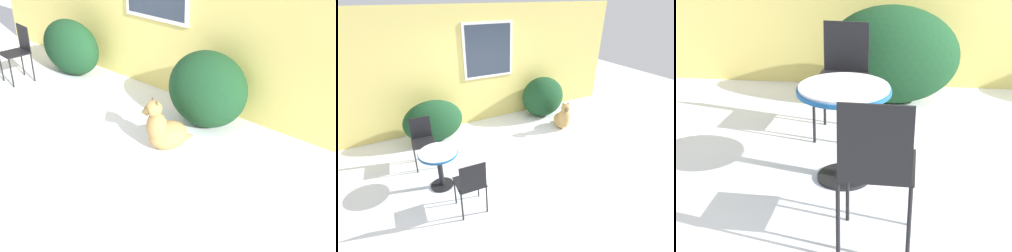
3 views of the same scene
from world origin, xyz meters
TOP-DOWN VIEW (x-y plane):
  - shrub_left at (-1.25, 1.65)m, footprint 1.30×0.67m
  - patio_table at (-1.54, 0.05)m, footprint 0.64×0.64m
  - patio_chair_near_table at (-1.64, 0.88)m, footprint 0.45×0.45m
  - patio_chair_far_side at (-1.28, -0.75)m, footprint 0.43×0.43m

SIDE VIEW (x-z plane):
  - shrub_left at x=-1.25m, z-range 0.00..0.96m
  - patio_table at x=-1.54m, z-range 0.18..0.88m
  - patio_chair_near_table at x=-1.64m, z-range 0.07..1.01m
  - patio_chair_far_side at x=-1.28m, z-range 0.07..1.01m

